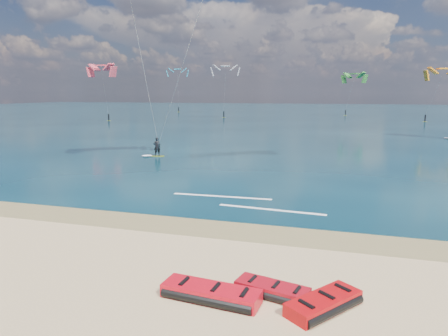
# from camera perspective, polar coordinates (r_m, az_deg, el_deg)

# --- Properties ---
(ground) EXTENTS (320.00, 320.00, 0.00)m
(ground) POSITION_cam_1_polar(r_m,az_deg,el_deg) (53.63, 6.93, 4.47)
(ground) COLOR tan
(ground) RESTS_ON ground
(wet_sand_strip) EXTENTS (320.00, 2.40, 0.01)m
(wet_sand_strip) POSITION_cam_1_polar(r_m,az_deg,el_deg) (18.61, -11.31, -7.50)
(wet_sand_strip) COLOR brown
(wet_sand_strip) RESTS_ON ground
(sea) EXTENTS (320.00, 200.00, 0.04)m
(sea) POSITION_cam_1_polar(r_m,az_deg,el_deg) (117.12, 11.86, 7.67)
(sea) COLOR #082430
(sea) RESTS_ON ground
(packed_kite_left) EXTENTS (3.15, 1.53, 0.45)m
(packed_kite_left) POSITION_cam_1_polar(r_m,az_deg,el_deg) (11.89, -1.88, -18.23)
(packed_kite_left) COLOR red
(packed_kite_left) RESTS_ON ground
(packed_kite_mid) EXTENTS (2.50, 1.59, 0.39)m
(packed_kite_mid) POSITION_cam_1_polar(r_m,az_deg,el_deg) (12.17, 6.87, -17.58)
(packed_kite_mid) COLOR #B30C18
(packed_kite_mid) RESTS_ON ground
(packed_kite_right) EXTENTS (2.49, 2.71, 0.44)m
(packed_kite_right) POSITION_cam_1_polar(r_m,az_deg,el_deg) (11.72, 14.01, -19.03)
(packed_kite_right) COLOR red
(packed_kite_right) RESTS_ON ground
(kitesurfer_main) EXTENTS (11.07, 8.88, 17.54)m
(kitesurfer_main) POSITION_cam_1_polar(r_m,az_deg,el_deg) (33.16, -8.92, 16.13)
(kitesurfer_main) COLOR #9EC216
(kitesurfer_main) RESTS_ON sea
(shoreline_foam) EXTENTS (8.60, 2.34, 0.01)m
(shoreline_foam) POSITION_cam_1_polar(r_m,az_deg,el_deg) (21.19, 2.95, -4.93)
(shoreline_foam) COLOR white
(shoreline_foam) RESTS_ON ground
(distant_kites) EXTENTS (69.36, 43.17, 12.41)m
(distant_kites) POSITION_cam_1_polar(r_m,az_deg,el_deg) (93.12, 3.57, 10.56)
(distant_kites) COLOR #F04655
(distant_kites) RESTS_ON ground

